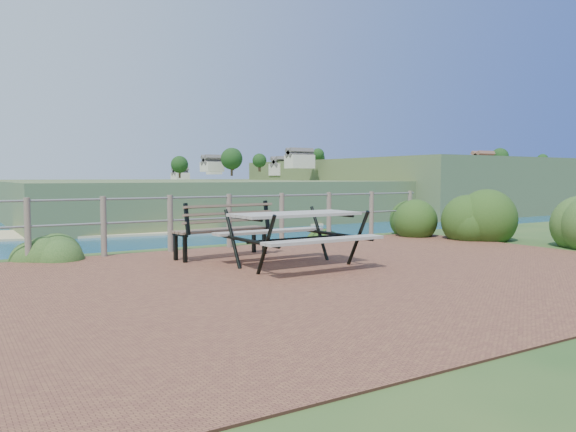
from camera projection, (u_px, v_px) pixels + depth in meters
name	position (u px, v px, depth m)	size (l,w,h in m)	color
ground	(336.00, 275.00, 7.69)	(10.00, 7.00, 0.12)	brown
safety_railing	(229.00, 218.00, 10.49)	(9.40, 0.10, 1.00)	#6B5B4C
distant_bay	(373.00, 183.00, 270.53)	(290.00, 232.36, 24.00)	#4E6633
picnic_table	(295.00, 234.00, 8.23)	(1.89, 1.63, 0.79)	gray
park_bench	(221.00, 221.00, 9.19)	(1.67, 0.60, 0.92)	brown
shrub_right_front	(482.00, 240.00, 11.84)	(1.27, 1.27, 1.80)	#244816
shrub_right_edge	(414.00, 235.00, 12.86)	(1.02, 1.02, 1.46)	#244816
shrub_lip_west	(44.00, 260.00, 9.06)	(0.86, 0.86, 0.64)	#27491B
shrub_lip_east	(322.00, 239.00, 12.07)	(0.68, 0.68, 0.38)	#244816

